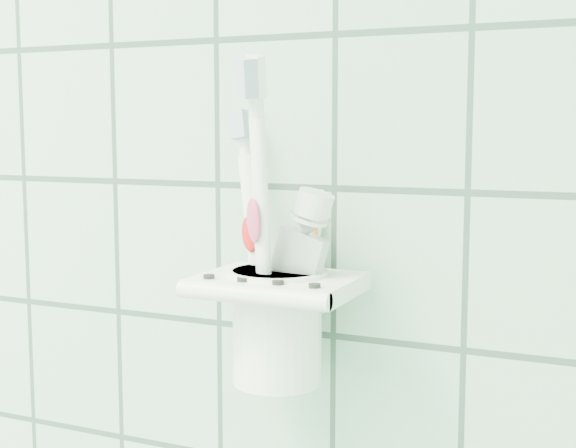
# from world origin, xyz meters

# --- Properties ---
(holder_bracket) EXTENTS (0.11, 0.10, 0.03)m
(holder_bracket) POSITION_xyz_m (0.67, 1.15, 1.30)
(holder_bracket) COLOR white
(holder_bracket) RESTS_ON wall_back
(cup) EXTENTS (0.07, 0.07, 0.08)m
(cup) POSITION_xyz_m (0.67, 1.16, 1.27)
(cup) COLOR white
(cup) RESTS_ON holder_bracket
(toothbrush_pink) EXTENTS (0.04, 0.03, 0.19)m
(toothbrush_pink) POSITION_xyz_m (0.65, 1.16, 1.33)
(toothbrush_pink) COLOR white
(toothbrush_pink) RESTS_ON cup
(toothbrush_blue) EXTENTS (0.03, 0.06, 0.18)m
(toothbrush_blue) POSITION_xyz_m (0.67, 1.16, 1.33)
(toothbrush_blue) COLOR white
(toothbrush_blue) RESTS_ON cup
(toothbrush_orange) EXTENTS (0.03, 0.06, 0.23)m
(toothbrush_orange) POSITION_xyz_m (0.66, 1.16, 1.35)
(toothbrush_orange) COLOR white
(toothbrush_orange) RESTS_ON cup
(toothpaste_tube) EXTENTS (0.06, 0.03, 0.14)m
(toothpaste_tube) POSITION_xyz_m (0.66, 1.15, 1.31)
(toothpaste_tube) COLOR silver
(toothpaste_tube) RESTS_ON cup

